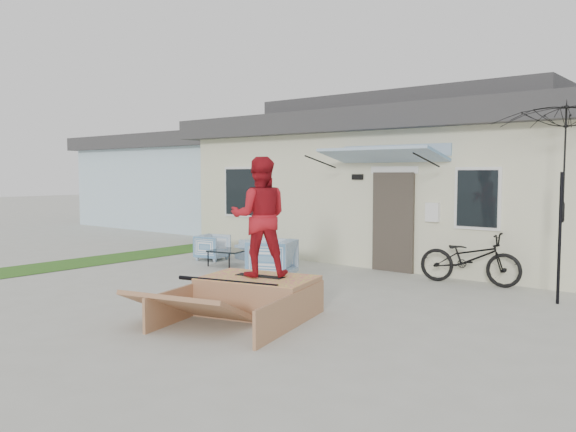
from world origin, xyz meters
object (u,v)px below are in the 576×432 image
Objects in this scene: skate_ramp at (258,296)px; skater at (260,215)px; armchair_right at (272,257)px; skateboard at (260,275)px; armchair_left at (212,246)px; patio_umbrella at (561,194)px; loveseat at (265,248)px; coffee_table at (229,258)px; bicycle at (470,253)px.

skate_ramp is 1.22× the size of skater.
armchair_right reaches higher than skate_ramp.
skateboard is 0.44× the size of skater.
patio_umbrella is at bearing -100.20° from armchair_left.
loveseat is 1.95× the size of armchair_right.
loveseat is 5.06m from skate_ramp.
bicycle is at bearing 14.65° from coffee_table.
patio_umbrella reaches higher than skate_ramp.
loveseat reaches higher than coffee_table.
armchair_left reaches higher than coffee_table.
armchair_left is at bearing -77.14° from skater.
patio_umbrella is 5.01m from skate_ramp.
coffee_table is 0.35× the size of skate_ramp.
bicycle is 0.87× the size of skate_ramp.
armchair_right is 1.84m from coffee_table.
skater is (3.46, -2.82, 1.28)m from coffee_table.
bicycle reaches higher than skate_ramp.
skate_ramp reaches higher than coffee_table.
armchair_left is 0.88× the size of skateboard.
skater is at bearing -137.84° from armchair_left.
loveseat is 6.71m from patio_umbrella.
loveseat is 0.62× the size of patio_umbrella.
bicycle reaches higher than armchair_right.
skateboard is (3.26, -3.81, 0.23)m from loveseat.
armchair_left reaches higher than skate_ramp.
armchair_right is at bearing 148.89° from loveseat.
coffee_table is at bearing -174.76° from patio_umbrella.
patio_umbrella is at bearing 82.57° from armchair_right.
skater reaches higher than skate_ramp.
armchair_right is 1.16× the size of coffee_table.
patio_umbrella reaches higher than armchair_left.
skateboard is (-0.01, 0.05, 0.29)m from skate_ramp.
bicycle is at bearing 98.99° from armchair_right.
loveseat reaches higher than skateboard.
armchair_right is at bearing -166.87° from patio_umbrella.
skateboard is at bearing -39.20° from coffee_table.
skate_ramp is (3.47, -2.87, 0.09)m from coffee_table.
coffee_table is 0.40× the size of bicycle.
coffee_table is at bearing -128.07° from armchair_right.
loveseat is at bearing 176.75° from patio_umbrella.
armchair_right is 3.78m from bicycle.
bicycle reaches higher than loveseat.
armchair_left is 2.88m from armchair_right.
armchair_left is 6.07m from bicycle.
armchair_left reaches higher than skateboard.
patio_umbrella is at bearing -174.78° from skater.
bicycle is (4.82, 0.32, 0.27)m from loveseat.
skater reaches higher than patio_umbrella.
patio_umbrella reaches higher than bicycle.
skater reaches higher than loveseat.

